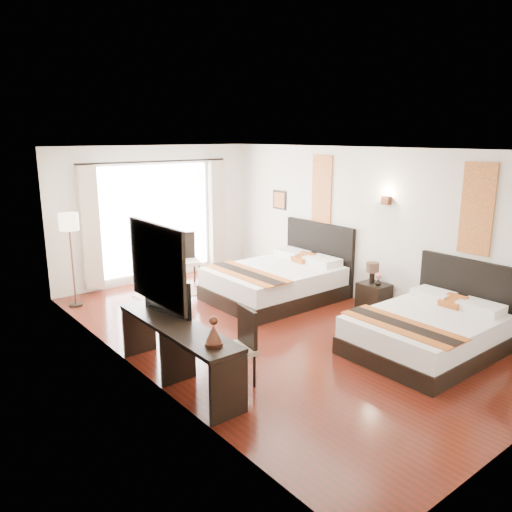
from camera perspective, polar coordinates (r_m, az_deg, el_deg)
floor at (r=7.94m, az=1.88°, el=-8.55°), size 4.50×7.50×0.01m
ceiling at (r=7.36m, az=2.05°, el=12.04°), size 4.50×7.50×0.02m
wall_headboard at (r=9.12m, az=12.76°, el=3.23°), size 0.01×7.50×2.80m
wall_desk at (r=6.34m, az=-13.66°, el=-1.33°), size 0.01×7.50×2.80m
wall_window at (r=10.61m, az=-11.34°, el=4.73°), size 4.50×0.01×2.80m
window_glass at (r=10.61m, az=-11.28°, el=4.19°), size 2.40×0.02×2.20m
sheer_curtain at (r=10.56m, az=-11.13°, el=4.15°), size 2.30×0.02×2.10m
drape_left at (r=9.95m, az=-18.43°, el=3.01°), size 0.35×0.14×2.35m
drape_right at (r=11.26m, az=-4.47°, el=4.84°), size 0.35×0.14×2.35m
art_panel_near at (r=7.97m, az=23.95°, el=4.93°), size 0.03×0.50×1.35m
art_panel_far at (r=9.79m, az=7.52°, el=7.40°), size 0.03×0.50×1.35m
wall_sconce at (r=8.77m, az=14.67°, el=6.16°), size 0.10×0.14×0.14m
mirror_frame at (r=5.84m, az=-11.27°, el=-0.95°), size 0.04×1.25×0.95m
mirror_glass at (r=5.86m, az=-11.06°, el=-0.91°), size 0.01×1.12×0.82m
bed_near at (r=7.53m, az=19.20°, el=-8.04°), size 2.12×1.65×1.19m
bed_far at (r=9.37m, az=2.54°, el=-2.83°), size 2.35×1.83×1.33m
nightstand at (r=8.99m, az=13.30°, el=-4.58°), size 0.41×0.50×0.49m
table_lamp at (r=8.87m, az=13.17°, el=-1.44°), size 0.22×0.22×0.35m
vase at (r=8.81m, az=13.79°, el=-2.82°), size 0.14×0.14×0.12m
console_desk at (r=6.34m, az=-8.90°, el=-10.93°), size 0.50×2.20×0.76m
television at (r=6.44m, az=-10.70°, el=-4.68°), size 0.30×0.84×0.48m
bronze_figurine at (r=5.50m, az=-4.87°, el=-8.77°), size 0.26×0.26×0.30m
desk_chair at (r=6.25m, az=-2.42°, el=-11.99°), size 0.50×0.50×0.96m
floor_lamp at (r=9.28m, az=-20.57°, el=3.03°), size 0.34×0.34×1.68m
side_table at (r=9.71m, az=-11.44°, el=-2.67°), size 0.54×0.54×0.63m
fruit_bowl at (r=9.64m, az=-11.56°, el=-0.69°), size 0.29×0.29×0.05m
window_chair at (r=10.24m, az=-7.96°, el=-1.59°), size 0.63×0.63×1.07m
jute_rug at (r=9.82m, az=-9.81°, el=-4.28°), size 1.28×0.93×0.01m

